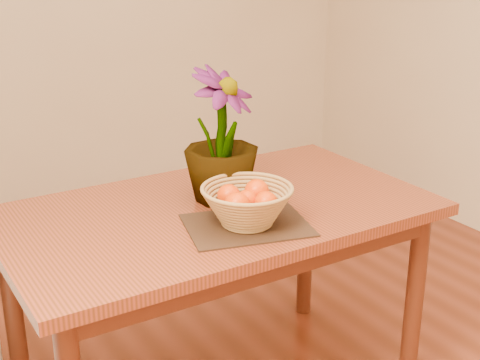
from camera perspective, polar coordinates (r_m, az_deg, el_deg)
table at (r=2.23m, az=-1.95°, el=-4.36°), size 1.40×0.80×0.75m
placemat at (r=2.05m, az=0.60°, el=-3.88°), size 0.43×0.36×0.01m
wicker_basket at (r=2.02m, az=0.61°, el=-2.33°), size 0.28×0.28×0.12m
orange_pile at (r=2.01m, az=0.61°, el=-1.60°), size 0.19×0.18×0.08m
potted_plant at (r=2.18m, az=-1.61°, el=3.77°), size 0.34×0.34×0.44m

